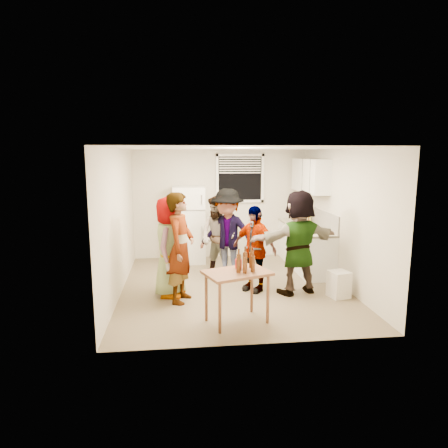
{
  "coord_description": "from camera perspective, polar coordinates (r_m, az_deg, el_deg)",
  "views": [
    {
      "loc": [
        -0.96,
        -6.94,
        2.4
      ],
      "look_at": [
        -0.16,
        0.15,
        1.15
      ],
      "focal_mm": 32.0,
      "sensor_mm": 36.0,
      "label": 1
    }
  ],
  "objects": [
    {
      "name": "guest_black",
      "position": [
        7.25,
        4.24,
        -9.4
      ],
      "size": [
        1.72,
        1.7,
        0.37
      ],
      "primitive_type": "imported",
      "rotation": [
        0.0,
        0.0,
        -0.81
      ],
      "color": "black",
      "rests_on": "ground"
    },
    {
      "name": "counter_lower",
      "position": [
        8.74,
        11.44,
        -3.29
      ],
      "size": [
        0.6,
        2.2,
        0.86
      ],
      "primitive_type": "cube",
      "color": "white",
      "rests_on": "ground"
    },
    {
      "name": "blue_cup",
      "position": [
        7.94,
        11.23,
        -1.13
      ],
      "size": [
        0.09,
        0.09,
        0.13
      ],
      "primitive_type": "cylinder",
      "color": "#1727A7",
      "rests_on": "countertop"
    },
    {
      "name": "picture_frame",
      "position": [
        9.11,
        12.04,
        0.77
      ],
      "size": [
        0.02,
        0.2,
        0.17
      ],
      "primitive_type": "cube",
      "color": "#DCCF4B",
      "rests_on": "countertop"
    },
    {
      "name": "beer_bottle_counter",
      "position": [
        8.15,
        11.95,
        -0.88
      ],
      "size": [
        0.05,
        0.05,
        0.2
      ],
      "primitive_type": "cylinder",
      "color": "#47230C",
      "rests_on": "countertop"
    },
    {
      "name": "guest_orange",
      "position": [
        7.23,
        10.36,
        -9.6
      ],
      "size": [
        2.11,
        2.2,
        0.54
      ],
      "primitive_type": "imported",
      "rotation": [
        0.0,
        0.0,
        3.41
      ],
      "color": "#DB7F57",
      "rests_on": "ground"
    },
    {
      "name": "window",
      "position": [
        9.27,
        2.29,
        6.53
      ],
      "size": [
        1.12,
        0.1,
        1.06
      ],
      "primitive_type": null,
      "color": "white",
      "rests_on": "room"
    },
    {
      "name": "refrigerator",
      "position": [
        8.95,
        -5.04,
        -0.06
      ],
      "size": [
        0.7,
        0.7,
        1.7
      ],
      "primitive_type": "cube",
      "color": "white",
      "rests_on": "ground"
    },
    {
      "name": "backsplash",
      "position": [
        8.71,
        13.37,
        0.95
      ],
      "size": [
        0.03,
        2.2,
        0.36
      ],
      "primitive_type": "cube",
      "color": "beige",
      "rests_on": "countertop"
    },
    {
      "name": "serving_table",
      "position": [
        5.96,
        1.82,
        -13.78
      ],
      "size": [
        1.04,
        0.86,
        0.76
      ],
      "primitive_type": null,
      "rotation": [
        0.0,
        0.0,
        0.34
      ],
      "color": "brown",
      "rests_on": "ground"
    },
    {
      "name": "countertop",
      "position": [
        8.65,
        11.54,
        -0.38
      ],
      "size": [
        0.64,
        2.22,
        0.04
      ],
      "primitive_type": "cube",
      "color": "beige",
      "rests_on": "counter_lower"
    },
    {
      "name": "guest_stripe",
      "position": [
        6.78,
        -6.09,
        -10.83
      ],
      "size": [
        1.92,
        1.2,
        0.43
      ],
      "primitive_type": "imported",
      "rotation": [
        0.0,
        0.0,
        1.25
      ],
      "color": "#141933",
      "rests_on": "ground"
    },
    {
      "name": "room",
      "position": [
        7.4,
        1.34,
        -8.98
      ],
      "size": [
        4.0,
        4.5,
        2.5
      ],
      "primitive_type": null,
      "color": "beige",
      "rests_on": "ground"
    },
    {
      "name": "paper_towel",
      "position": [
        8.72,
        11.25,
        -0.16
      ],
      "size": [
        0.11,
        0.11,
        0.24
      ],
      "primitive_type": "cylinder",
      "color": "white",
      "rests_on": "countertop"
    },
    {
      "name": "guest_back_left",
      "position": [
        8.02,
        -0.83,
        -7.48
      ],
      "size": [
        1.63,
        1.72,
        0.61
      ],
      "primitive_type": "imported",
      "rotation": [
        0.0,
        0.0,
        -0.7
      ],
      "color": "brown",
      "rests_on": "ground"
    },
    {
      "name": "guest_grey",
      "position": [
        7.07,
        -7.62,
        -9.99
      ],
      "size": [
        1.87,
        1.27,
        0.54
      ],
      "primitive_type": "imported",
      "rotation": [
        0.0,
        0.0,
        1.29
      ],
      "color": "#989898",
      "rests_on": "ground"
    },
    {
      "name": "trash_bin",
      "position": [
        7.1,
        16.1,
        -8.08
      ],
      "size": [
        0.37,
        0.37,
        0.45
      ],
      "primitive_type": "cube",
      "rotation": [
        0.0,
        0.0,
        0.25
      ],
      "color": "silver",
      "rests_on": "ground"
    },
    {
      "name": "red_cup",
      "position": [
        5.87,
        2.08,
        -6.31
      ],
      "size": [
        0.1,
        0.1,
        0.13
      ],
      "primitive_type": "cylinder",
      "color": "#B20D0A",
      "rests_on": "serving_table"
    },
    {
      "name": "kettle",
      "position": [
        8.67,
        11.14,
        -0.21
      ],
      "size": [
        0.3,
        0.28,
        0.2
      ],
      "primitive_type": null,
      "rotation": [
        0.0,
        0.0,
        -0.35
      ],
      "color": "silver",
      "rests_on": "countertop"
    },
    {
      "name": "wine_bottle",
      "position": [
        9.43,
        10.3,
        0.63
      ],
      "size": [
        0.08,
        0.08,
        0.32
      ],
      "primitive_type": "cylinder",
      "color": "black",
      "rests_on": "countertop"
    },
    {
      "name": "upper_cabinets",
      "position": [
        8.76,
        12.2,
        6.78
      ],
      "size": [
        0.34,
        1.6,
        0.7
      ],
      "primitive_type": "cube",
      "color": "white",
      "rests_on": "room"
    },
    {
      "name": "beer_bottle_table",
      "position": [
        5.81,
        3.02,
        -6.48
      ],
      "size": [
        0.07,
        0.07,
        0.25
      ],
      "primitive_type": "cylinder",
      "color": "#47230C",
      "rests_on": "serving_table"
    },
    {
      "name": "guest_back_right",
      "position": [
        7.89,
        0.5,
        -7.77
      ],
      "size": [
        1.89,
        2.09,
        0.65
      ],
      "primitive_type": "imported",
      "rotation": [
        0.0,
        0.0,
        -0.55
      ],
      "color": "#434348",
      "rests_on": "ground"
    }
  ]
}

